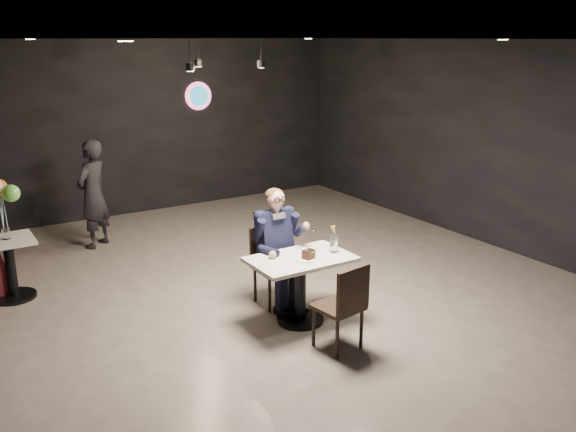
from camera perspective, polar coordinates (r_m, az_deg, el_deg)
floor at (r=7.58m, az=0.53°, el=-7.13°), size 9.00×9.00×0.00m
wall_sign at (r=11.32m, az=-8.40°, el=11.05°), size 0.50×0.06×0.50m
pendant_lights at (r=8.70m, az=-6.79°, el=15.34°), size 1.40×1.20×0.36m
main_table at (r=6.70m, az=1.18°, el=-6.91°), size 1.10×0.70×0.75m
chair_far at (r=7.10m, az=-1.25°, el=-4.79°), size 0.42×0.46×0.92m
chair_near at (r=6.16m, az=4.70°, el=-8.30°), size 0.48×0.52×0.92m
seated_man at (r=7.01m, az=-1.27°, el=-2.81°), size 0.60×0.80×1.44m
dessert_plate at (r=6.51m, az=1.66°, el=-4.02°), size 0.24×0.24×0.01m
cake_slice at (r=6.49m, az=1.93°, el=-3.62°), size 0.15×0.13×0.08m
mint_leaf at (r=6.46m, az=2.26°, el=-3.39°), size 0.06×0.04×0.01m
sundae_glass at (r=6.71m, az=4.30°, el=-2.59°), size 0.09×0.09×0.19m
wafer_cone at (r=6.68m, az=4.33°, el=-1.41°), size 0.07×0.07×0.12m
side_table at (r=7.99m, az=-24.49°, el=-4.58°), size 0.58×0.58×0.73m
balloon_vase at (r=7.86m, az=-24.88°, el=-1.49°), size 0.09×0.09×0.14m
balloon_bunch at (r=7.76m, az=-25.22°, el=1.22°), size 0.37×0.37×0.61m
passerby at (r=9.41m, az=-17.79°, el=1.95°), size 0.70×0.67×1.61m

